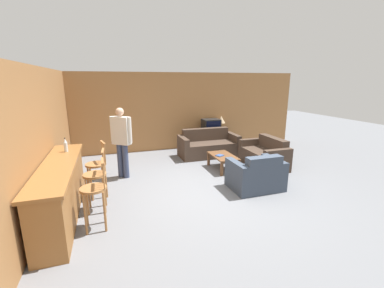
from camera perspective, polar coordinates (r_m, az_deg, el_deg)
name	(u,v)px	position (r m, az deg, el deg)	size (l,w,h in m)	color
ground_plane	(213,190)	(5.73, 4.67, -10.20)	(24.00, 24.00, 0.00)	slate
wall_back	(171,112)	(8.82, -4.59, 7.17)	(9.40, 0.08, 2.60)	#9E6B3D
wall_left	(51,130)	(6.36, -28.86, 2.80)	(0.08, 8.71, 2.60)	#9E6B3D
bar_counter	(61,190)	(5.06, -27.01, -9.12)	(0.55, 2.80, 0.97)	brown
bar_chair_near	(95,193)	(4.39, -20.83, -10.22)	(0.42, 0.42, 1.14)	#996638
bar_chair_mid	(96,179)	(4.98, -20.57, -7.30)	(0.42, 0.42, 1.14)	#996638
bar_chair_far	(97,168)	(5.56, -20.38, -5.07)	(0.49, 0.49, 1.14)	#996638
couch_far	(208,146)	(8.16, 3.64, -0.49)	(1.85, 0.86, 0.84)	#423328
armchair_near	(256,176)	(5.85, 14.06, -6.83)	(1.10, 0.82, 0.82)	#384251
loveseat_right	(265,155)	(7.44, 15.81, -2.46)	(0.79, 1.43, 0.81)	#423328
coffee_table	(223,157)	(6.93, 6.92, -2.97)	(0.55, 0.96, 0.39)	brown
tv_unit	(211,140)	(9.10, 4.19, 0.90)	(1.09, 0.46, 0.57)	black
tv	(211,126)	(9.00, 4.26, 4.09)	(0.59, 0.46, 0.46)	black
bottle	(66,145)	(5.62, -26.28, -0.29)	(0.07, 0.07, 0.28)	silver
book_on_table	(220,155)	(6.84, 6.19, -2.55)	(0.24, 0.23, 0.02)	navy
table_lamp	(221,120)	(9.12, 6.50, 5.35)	(0.29, 0.29, 0.55)	brown
person_by_window	(121,139)	(6.39, -15.40, 1.11)	(0.48, 0.42, 1.72)	#384260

